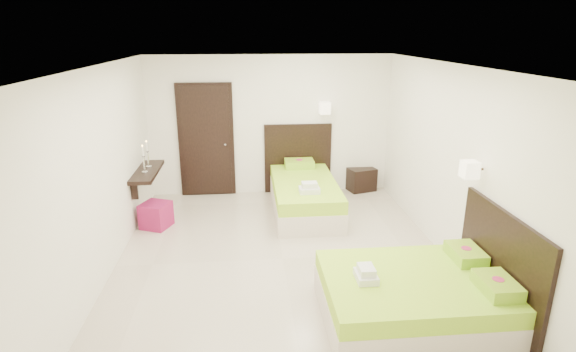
{
  "coord_description": "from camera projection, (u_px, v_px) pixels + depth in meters",
  "views": [
    {
      "loc": [
        -0.44,
        -5.52,
        2.99
      ],
      "look_at": [
        0.1,
        0.3,
        1.1
      ],
      "focal_mm": 28.0,
      "sensor_mm": 36.0,
      "label": 1
    }
  ],
  "objects": [
    {
      "name": "floor",
      "position": [
        283.0,
        259.0,
        6.19
      ],
      "size": [
        5.5,
        5.5,
        0.0
      ],
      "primitive_type": "plane",
      "color": "#C1B3A0",
      "rests_on": "ground"
    },
    {
      "name": "bed_single",
      "position": [
        304.0,
        192.0,
        7.81
      ],
      "size": [
        1.28,
        2.13,
        1.76
      ],
      "color": "beige",
      "rests_on": "ground"
    },
    {
      "name": "bed_double",
      "position": [
        420.0,
        294.0,
        4.84
      ],
      "size": [
        1.92,
        1.64,
        1.59
      ],
      "color": "beige",
      "rests_on": "ground"
    },
    {
      "name": "nightstand",
      "position": [
        360.0,
        179.0,
        8.83
      ],
      "size": [
        0.61,
        0.57,
        0.45
      ],
      "primitive_type": "cube",
      "rotation": [
        0.0,
        0.0,
        0.28
      ],
      "color": "black",
      "rests_on": "ground"
    },
    {
      "name": "ottoman",
      "position": [
        156.0,
        215.0,
        7.14
      ],
      "size": [
        0.53,
        0.53,
        0.4
      ],
      "primitive_type": "cube",
      "rotation": [
        0.0,
        0.0,
        -0.4
      ],
      "color": "maroon",
      "rests_on": "ground"
    },
    {
      "name": "door",
      "position": [
        206.0,
        141.0,
        8.32
      ],
      "size": [
        1.02,
        0.15,
        2.14
      ],
      "color": "black",
      "rests_on": "ground"
    },
    {
      "name": "console_shelf",
      "position": [
        147.0,
        172.0,
        7.27
      ],
      "size": [
        0.35,
        1.2,
        0.78
      ],
      "color": "black",
      "rests_on": "ground"
    }
  ]
}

